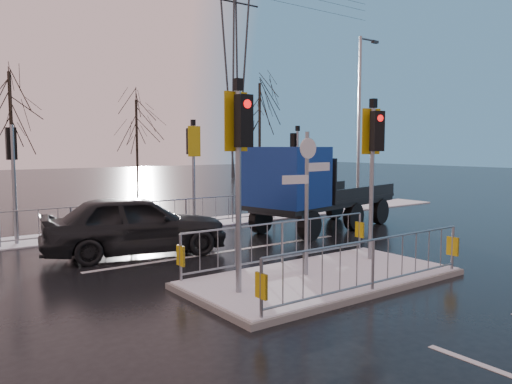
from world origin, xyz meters
TOP-DOWN VIEW (x-y plane):
  - ground at (0.00, 0.00)m, footprint 120.00×120.00m
  - snow_verge at (0.00, 8.60)m, footprint 30.00×2.00m
  - lane_markings at (0.00, -0.33)m, footprint 8.00×11.38m
  - traffic_island at (-0.01, 0.01)m, footprint 6.00×3.04m
  - far_kerb_fixtures at (0.29, 8.09)m, footprint 18.00×0.65m
  - car_far_lane at (-2.18, 4.93)m, footprint 5.13×2.91m
  - flatbed_truck at (3.67, 4.78)m, footprint 6.58×3.53m
  - tree_far_a at (-2.00, 22.00)m, footprint 3.75×3.75m
  - tree_far_b at (6.00, 24.00)m, footprint 3.25×3.25m
  - tree_far_c at (14.00, 21.00)m, footprint 4.00×4.00m
  - street_lamp_right at (10.57, 8.50)m, footprint 1.25×0.18m
  - pylon_wires at (16.88, 30.00)m, footprint 70.00×2.38m

SIDE VIEW (x-z plane):
  - ground at x=0.00m, z-range 0.00..0.00m
  - lane_markings at x=0.00m, z-range 0.00..0.01m
  - snow_verge at x=0.00m, z-range 0.00..0.04m
  - traffic_island at x=-0.01m, z-range -1.68..2.47m
  - car_far_lane at x=-2.18m, z-range 0.00..1.65m
  - far_kerb_fixtures at x=0.29m, z-range -0.90..2.93m
  - flatbed_truck at x=3.67m, z-range 0.09..2.98m
  - tree_far_b at x=6.00m, z-range 1.11..7.25m
  - street_lamp_right at x=10.57m, z-range 0.39..8.39m
  - tree_far_a at x=-2.00m, z-range 1.28..8.36m
  - tree_far_c at x=14.00m, z-range 1.37..8.92m
  - pylon_wires at x=16.88m, z-range 1.05..21.02m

